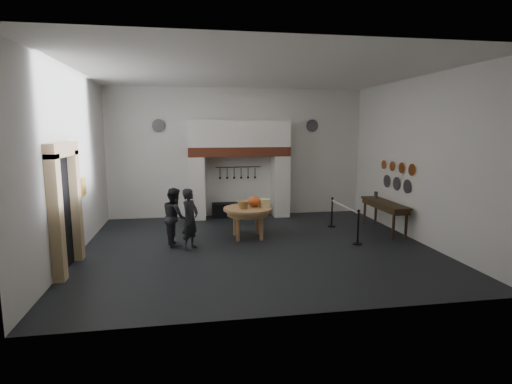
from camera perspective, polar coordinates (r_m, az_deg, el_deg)
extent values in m
cube|color=black|center=(10.68, 0.12, -7.79)|extent=(9.00, 8.00, 0.02)
cube|color=silver|center=(10.32, 0.13, 16.88)|extent=(9.00, 8.00, 0.02)
cube|color=silver|center=(14.21, -2.60, 5.62)|extent=(9.00, 0.02, 4.50)
cube|color=silver|center=(6.37, 6.18, 1.43)|extent=(9.00, 0.02, 4.50)
cube|color=silver|center=(10.49, -24.95, 3.60)|extent=(0.02, 8.00, 4.50)
cube|color=silver|center=(11.87, 22.13, 4.31)|extent=(0.02, 8.00, 4.50)
cube|color=silver|center=(13.88, -8.45, 0.57)|extent=(0.55, 0.70, 2.15)
cube|color=silver|center=(14.24, 3.51, 0.87)|extent=(0.55, 0.70, 2.15)
cube|color=#9E442B|center=(13.86, -2.43, 5.79)|extent=(3.50, 0.72, 0.32)
cube|color=silver|center=(13.84, -2.44, 8.31)|extent=(3.50, 0.70, 0.90)
cube|color=black|center=(14.19, -2.41, -2.53)|extent=(1.90, 0.45, 0.50)
cylinder|color=black|center=(14.17, -2.55, 3.58)|extent=(1.60, 0.02, 0.02)
cube|color=black|center=(9.66, -25.93, -2.86)|extent=(0.04, 1.10, 2.50)
cube|color=tan|center=(8.97, -26.64, -3.44)|extent=(0.22, 0.30, 2.60)
cube|color=tan|center=(10.29, -24.39, -1.80)|extent=(0.22, 0.30, 2.60)
cube|color=tan|center=(9.47, -25.99, 5.47)|extent=(0.22, 1.70, 0.30)
cube|color=gold|center=(11.31, -23.43, 0.71)|extent=(0.05, 0.34, 0.44)
cylinder|color=#A96F50|center=(11.34, -1.17, -2.42)|extent=(1.50, 1.50, 0.07)
ellipsoid|color=#CE521D|center=(11.43, -0.25, -1.35)|extent=(0.36, 0.36, 0.31)
cube|color=#EED58E|center=(11.35, 1.37, -1.61)|extent=(0.22, 0.22, 0.24)
cube|color=#E1D687|center=(11.64, 0.99, -1.45)|extent=(0.18, 0.18, 0.20)
cone|color=#A3733C|center=(11.15, -1.82, -1.86)|extent=(0.34, 0.34, 0.22)
ellipsoid|color=#AD663D|center=(11.65, -1.91, -1.61)|extent=(0.31, 0.18, 0.13)
imported|color=black|center=(10.41, -9.39, -3.83)|extent=(0.63, 0.69, 1.59)
imported|color=black|center=(10.82, -11.52, -3.50)|extent=(0.75, 0.87, 1.56)
cube|color=#322512|center=(12.69, 17.91, -1.49)|extent=(0.55, 2.20, 0.06)
cylinder|color=#454448|center=(13.20, 16.75, -0.43)|extent=(0.12, 0.12, 0.22)
cylinder|color=#C6662D|center=(12.05, 21.39, 2.98)|extent=(0.03, 0.34, 0.34)
cylinder|color=#C6662D|center=(12.52, 20.10, 3.25)|extent=(0.03, 0.32, 0.32)
cylinder|color=#C6662D|center=(13.00, 18.91, 3.51)|extent=(0.03, 0.30, 0.30)
cylinder|color=#C6662D|center=(13.48, 17.80, 3.74)|extent=(0.03, 0.28, 0.28)
cylinder|color=#4C4C51|center=(12.27, 20.78, 0.76)|extent=(0.03, 0.40, 0.40)
cylinder|color=#4C4C51|center=(12.79, 19.43, 1.14)|extent=(0.03, 0.40, 0.40)
cylinder|color=#4C4C51|center=(13.31, 18.19, 1.50)|extent=(0.03, 0.40, 0.40)
cylinder|color=#4C4C51|center=(14.07, -13.73, 9.22)|extent=(0.44, 0.03, 0.44)
cylinder|color=#4C4C51|center=(14.72, 8.03, 9.36)|extent=(0.44, 0.03, 0.44)
cylinder|color=black|center=(11.11, 14.38, -5.01)|extent=(0.05, 0.05, 0.90)
cylinder|color=black|center=(12.91, 10.80, -2.94)|extent=(0.05, 0.05, 0.90)
cylinder|color=silver|center=(11.92, 12.51, -2.02)|extent=(0.04, 2.00, 0.04)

